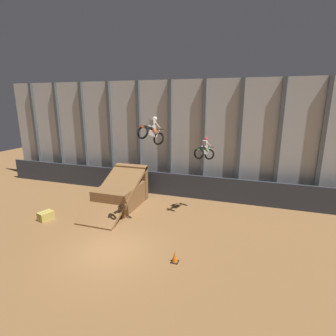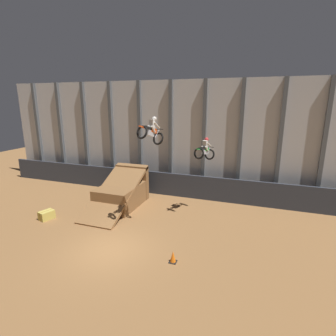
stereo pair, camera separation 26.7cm
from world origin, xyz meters
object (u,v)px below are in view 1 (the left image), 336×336
Objects in this scene: rider_bike_left_air at (152,131)px; hay_bale_trackside at (46,216)px; traffic_cone_near_ramp at (175,257)px; dirt_ramp at (122,193)px; rider_bike_right_air at (205,150)px.

hay_bale_trackside is at bearing -155.19° from rider_bike_left_air.
dirt_ramp is at bearing 135.85° from traffic_cone_near_ramp.
hay_bale_trackside is (-9.29, 1.75, -0.00)m from traffic_cone_near_ramp.
rider_bike_left_air reaches higher than rider_bike_right_air.
rider_bike_right_air is at bearing 73.59° from rider_bike_left_air.
dirt_ramp is 3.18× the size of rider_bike_left_air.
rider_bike_left_air is 1.75× the size of hay_bale_trackside.
hay_bale_trackside is at bearing -131.73° from dirt_ramp.
dirt_ramp is 9.95× the size of traffic_cone_near_ramp.
dirt_ramp is at bearing -158.30° from rider_bike_right_air.
dirt_ramp reaches higher than hay_bale_trackside.
rider_bike_right_air is 11.15m from hay_bale_trackside.
hay_bale_trackside is (-7.15, -0.85, -5.63)m from rider_bike_left_air.
dirt_ramp is at bearing 48.27° from hay_bale_trackside.
hay_bale_trackside is (-3.47, -3.89, -0.66)m from dirt_ramp.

